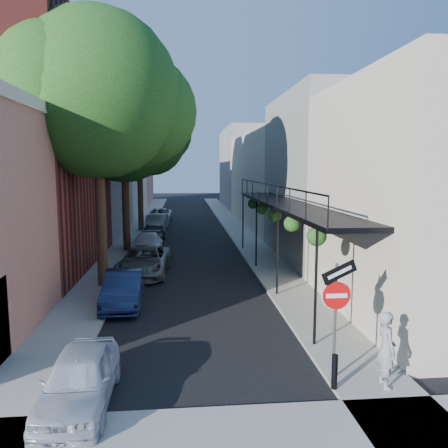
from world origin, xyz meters
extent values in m
plane|color=black|center=(0.00, 0.00, 0.00)|extent=(160.00, 160.00, 0.00)
cube|color=black|center=(0.00, 30.00, 0.01)|extent=(6.00, 64.00, 0.01)
cube|color=gray|center=(-4.00, 30.00, 0.06)|extent=(2.00, 64.00, 0.12)
cube|color=gray|center=(4.00, 30.00, 0.06)|extent=(2.00, 64.00, 0.12)
cube|color=gray|center=(0.00, -1.00, 0.06)|extent=(12.00, 2.00, 0.12)
cube|color=gray|center=(-5.02, 14.00, 8.00)|extent=(0.06, 7.00, 4.00)
cube|color=gray|center=(-9.00, 26.00, 4.50)|extent=(8.00, 12.00, 9.00)
cube|color=beige|center=(-9.00, 40.00, 5.00)|extent=(8.00, 16.00, 10.00)
cube|color=tan|center=(-9.00, 54.00, 4.00)|extent=(8.00, 12.00, 8.00)
cube|color=gray|center=(9.00, 15.00, 4.50)|extent=(8.00, 10.00, 9.00)
cube|color=beige|center=(9.00, 30.00, 4.00)|extent=(8.00, 20.00, 8.00)
cube|color=gray|center=(9.00, 48.00, 5.00)|extent=(8.00, 16.00, 10.00)
cube|color=black|center=(4.20, 10.00, 3.50)|extent=(2.00, 16.00, 0.15)
cube|color=black|center=(3.25, 10.00, 4.38)|extent=(0.05, 16.00, 0.05)
cylinder|color=black|center=(3.30, 3.00, 1.81)|extent=(0.08, 0.08, 3.40)
cylinder|color=black|center=(3.30, 18.00, 1.81)|extent=(0.08, 0.08, 3.40)
sphere|color=#144413|center=(3.60, 4.00, 3.05)|extent=(0.60, 0.60, 0.60)
sphere|color=#144413|center=(3.60, 10.00, 3.05)|extent=(0.60, 0.60, 0.60)
sphere|color=#144413|center=(3.60, 16.00, 3.05)|extent=(0.60, 0.60, 0.60)
cylinder|color=#595B60|center=(3.15, 1.00, 1.45)|extent=(0.07, 0.07, 2.90)
cylinder|color=red|center=(3.15, 0.96, 2.15)|extent=(0.66, 0.04, 0.66)
cube|color=white|center=(3.15, 0.93, 2.15)|extent=(0.50, 0.02, 0.10)
cylinder|color=white|center=(3.15, 0.98, 2.15)|extent=(0.70, 0.02, 0.70)
cube|color=black|center=(3.20, 0.95, 2.70)|extent=(0.89, 0.15, 0.58)
cube|color=white|center=(3.20, 0.92, 2.70)|extent=(0.60, 0.10, 0.31)
cylinder|color=black|center=(3.00, 0.50, 0.52)|extent=(0.14, 0.14, 0.80)
cylinder|color=#312113|center=(-3.80, 10.00, 3.50)|extent=(0.44, 0.44, 7.00)
sphere|color=#144413|center=(-3.80, 10.00, 8.02)|extent=(6.80, 6.80, 6.80)
sphere|color=#144413|center=(-2.10, 11.02, 7.52)|extent=(4.76, 4.76, 4.76)
cylinder|color=#312113|center=(-3.80, 18.00, 3.15)|extent=(0.44, 0.44, 6.30)
sphere|color=#144413|center=(-3.80, 18.00, 7.20)|extent=(6.00, 6.00, 6.00)
sphere|color=#144413|center=(-2.30, 18.90, 6.70)|extent=(4.20, 4.20, 4.20)
cylinder|color=#312113|center=(-3.80, 27.00, 3.67)|extent=(0.44, 0.44, 7.35)
sphere|color=#144413|center=(-3.80, 27.00, 8.40)|extent=(7.00, 7.00, 7.00)
sphere|color=#144413|center=(-2.05, 28.05, 7.90)|extent=(4.90, 4.90, 4.90)
imported|color=silver|center=(-2.60, 0.51, 0.60)|extent=(1.47, 3.55, 1.20)
imported|color=#141F3F|center=(-2.60, 7.41, 0.64)|extent=(1.48, 3.90, 1.27)
imported|color=#575A5E|center=(-2.22, 12.04, 0.67)|extent=(2.54, 4.94, 1.34)
imported|color=silver|center=(-2.48, 16.89, 0.62)|extent=(1.89, 4.34, 1.24)
imported|color=black|center=(-2.46, 21.28, 0.66)|extent=(1.61, 3.87, 1.31)
imported|color=gray|center=(-2.45, 27.33, 0.63)|extent=(1.68, 3.96, 1.27)
imported|color=#9FA9B3|center=(-2.60, 32.47, 0.66)|extent=(2.38, 4.83, 1.32)
imported|color=gray|center=(4.19, 0.50, 1.00)|extent=(0.44, 0.66, 1.77)
camera|label=1|loc=(-0.34, -8.54, 5.08)|focal=35.00mm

